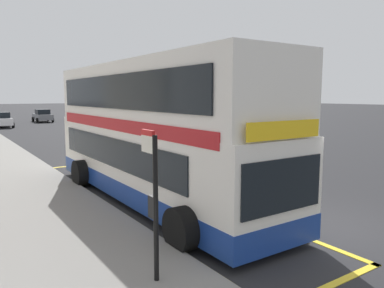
% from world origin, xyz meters
% --- Properties ---
extents(ground_plane, '(260.00, 260.00, 0.00)m').
position_xyz_m(ground_plane, '(0.00, 32.00, 0.00)').
color(ground_plane, '#28282B').
extents(double_decker_bus, '(3.26, 11.15, 4.40)m').
position_xyz_m(double_decker_bus, '(-2.46, 4.61, 2.07)').
color(double_decker_bus, white).
rests_on(double_decker_bus, ground).
extents(bus_bay_markings, '(3.10, 14.25, 0.01)m').
position_xyz_m(bus_bay_markings, '(-2.45, 4.91, 0.01)').
color(bus_bay_markings, yellow).
rests_on(bus_bay_markings, ground).
extents(bus_stop_sign, '(0.09, 0.51, 2.66)m').
position_xyz_m(bus_stop_sign, '(-5.06, -0.35, 1.71)').
color(bus_stop_sign, black).
rests_on(bus_stop_sign, pavement_near).
extents(parked_car_grey_kerbside, '(2.09, 4.20, 1.62)m').
position_xyz_m(parked_car_grey_kerbside, '(2.75, 44.55, 0.80)').
color(parked_car_grey_kerbside, slate).
rests_on(parked_car_grey_kerbside, ground).
extents(parked_car_white_across, '(2.09, 4.20, 1.62)m').
position_xyz_m(parked_car_white_across, '(-2.79, 38.34, 0.80)').
color(parked_car_white_across, silver).
rests_on(parked_car_white_across, ground).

